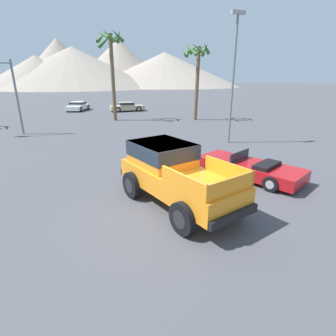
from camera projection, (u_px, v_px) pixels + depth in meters
The scene contains 9 objects.
ground_plane at pixel (170, 205), 9.04m from camera, with size 320.00×320.00×0.00m, color #4C4C51.
orange_pickup_truck at pixel (173, 171), 8.94m from camera, with size 3.19×5.30×2.03m.
red_convertible_car at pixel (249, 168), 11.47m from camera, with size 3.49×4.85×1.07m.
parked_car_tan at pixel (127, 107), 33.64m from camera, with size 4.28×1.97×1.14m.
parked_car_white at pixel (78, 106), 34.33m from camera, with size 3.38×4.60×1.14m.
street_lamp_post at pixel (234, 68), 16.16m from camera, with size 0.90×0.24×7.83m.
palm_tree_short at pixel (111, 54), 24.77m from camera, with size 2.71×2.75×8.44m.
palm_tree_leaning at pixel (197, 62), 25.29m from camera, with size 2.76×2.76×7.34m.
distant_mountain_range at pixel (109, 67), 114.70m from camera, with size 107.67×79.77×21.89m.
Camera 1 is at (-2.88, -7.58, 4.18)m, focal length 28.00 mm.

